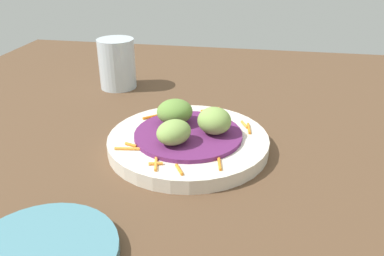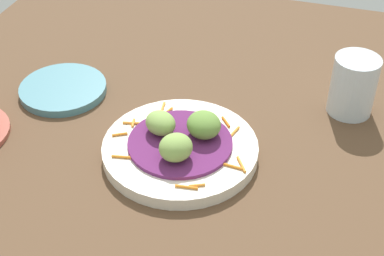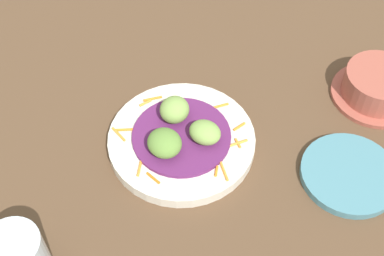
% 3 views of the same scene
% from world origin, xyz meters
% --- Properties ---
extents(table_surface, '(1.10, 1.10, 0.02)m').
position_xyz_m(table_surface, '(0.00, 0.00, 0.01)').
color(table_surface, brown).
rests_on(table_surface, ground).
extents(main_plate, '(0.23, 0.23, 0.02)m').
position_xyz_m(main_plate, '(-0.04, -0.03, 0.03)').
color(main_plate, silver).
rests_on(main_plate, table_surface).
extents(cabbage_bed, '(0.16, 0.16, 0.01)m').
position_xyz_m(cabbage_bed, '(-0.04, -0.03, 0.04)').
color(cabbage_bed, '#60235B').
rests_on(cabbage_bed, main_plate).
extents(carrot_garnish, '(0.21, 0.18, 0.00)m').
position_xyz_m(carrot_garnish, '(-0.04, -0.02, 0.04)').
color(carrot_garnish, orange).
rests_on(carrot_garnish, main_plate).
extents(guac_scoop_left, '(0.07, 0.06, 0.03)m').
position_xyz_m(guac_scoop_left, '(-0.07, -0.01, 0.06)').
color(guac_scoop_left, '#84A851').
rests_on(guac_scoop_left, cabbage_bed).
extents(guac_scoop_center, '(0.07, 0.07, 0.04)m').
position_xyz_m(guac_scoop_center, '(-0.03, -0.06, 0.07)').
color(guac_scoop_center, '#84A851').
rests_on(guac_scoop_center, cabbage_bed).
extents(guac_scoop_right, '(0.07, 0.07, 0.04)m').
position_xyz_m(guac_scoop_right, '(-0.01, -0.00, 0.06)').
color(guac_scoop_right, olive).
rests_on(guac_scoop_right, cabbage_bed).
extents(side_plate_small, '(0.15, 0.15, 0.01)m').
position_xyz_m(side_plate_small, '(-0.28, 0.07, 0.03)').
color(side_plate_small, teal).
rests_on(side_plate_small, table_surface).
extents(water_glass, '(0.07, 0.07, 0.10)m').
position_xyz_m(water_glass, '(0.20, 0.16, 0.07)').
color(water_glass, silver).
rests_on(water_glass, table_surface).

